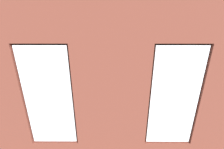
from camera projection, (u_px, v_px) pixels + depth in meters
name	position (u px, v px, depth m)	size (l,w,h in m)	color
ground_plane	(112.00, 100.00, 5.88)	(6.47, 6.23, 0.10)	#99663D
brick_wall_with_windows	(111.00, 93.00, 2.71)	(5.87, 0.30, 3.41)	brown
white_wall_right	(27.00, 58.00, 5.09)	(0.10, 5.23, 3.41)	silver
couch_by_window	(109.00, 129.00, 3.80)	(1.84, 0.87, 0.80)	black
couch_left	(169.00, 90.00, 5.90)	(0.93, 1.74, 0.80)	black
coffee_table	(112.00, 87.00, 6.00)	(1.33, 0.71, 0.45)	tan
cup_ceramic	(112.00, 84.00, 5.96)	(0.07, 0.07, 0.09)	#33567F
candle_jar	(102.00, 85.00, 5.86)	(0.08, 0.08, 0.12)	#B7333D
table_plant_small	(121.00, 81.00, 6.05)	(0.17, 0.17, 0.26)	beige
remote_black	(108.00, 84.00, 6.06)	(0.05, 0.17, 0.02)	black
remote_silver	(115.00, 86.00, 5.88)	(0.05, 0.17, 0.02)	#B2B2B7
media_console	(38.00, 100.00, 5.26)	(1.16, 0.42, 0.54)	black
tv_flatscreen	(35.00, 84.00, 5.05)	(1.06, 0.20, 0.69)	black
papasan_chair	(111.00, 72.00, 7.53)	(1.10, 1.10, 0.69)	olive
potted_plant_corner_near_left	(159.00, 68.00, 7.62)	(0.93, 0.85, 1.13)	brown
potted_plant_corner_far_left	(211.00, 120.00, 3.57)	(0.98, 0.87, 1.42)	beige
potted_plant_between_couches	(163.00, 120.00, 3.76)	(0.47, 0.47, 0.91)	beige
potted_plant_beside_window_right	(56.00, 124.00, 3.63)	(0.76, 0.85, 1.25)	#9E5638
potted_plant_foreground_right	(67.00, 66.00, 7.55)	(0.89, 0.89, 1.08)	#47423D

